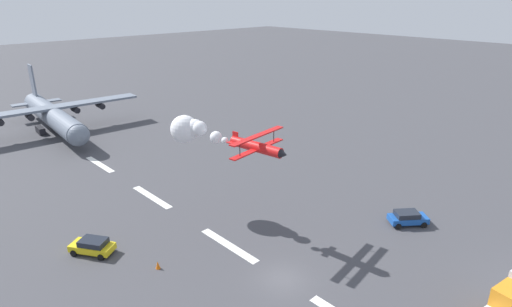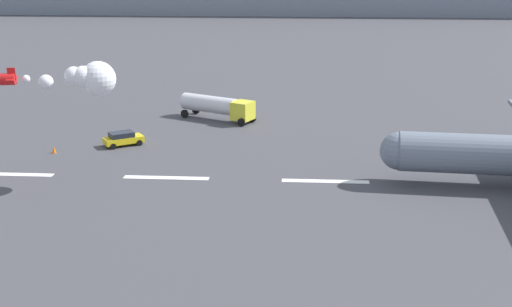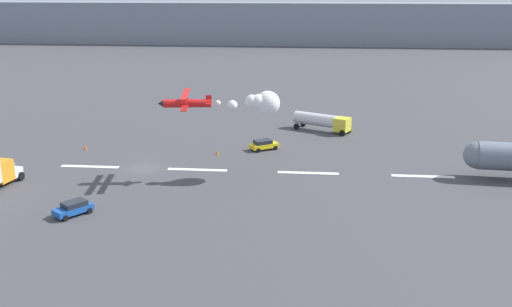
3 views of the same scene
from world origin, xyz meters
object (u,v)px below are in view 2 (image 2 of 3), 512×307
traffic_cone_far (54,149)px  airport_staff_sedan (123,138)px  stunt_biplane_red (73,78)px  fuel_tanker_truck (218,106)px

traffic_cone_far → airport_staff_sedan: bearing=26.5°
airport_staff_sedan → traffic_cone_far: 7.26m
airport_staff_sedan → traffic_cone_far: airport_staff_sedan is taller
airport_staff_sedan → traffic_cone_far: bearing=-153.5°
stunt_biplane_red → airport_staff_sedan: 15.53m
stunt_biplane_red → fuel_tanker_truck: (9.50, 24.86, -7.95)m
stunt_biplane_red → traffic_cone_far: stunt_biplane_red is taller
stunt_biplane_red → fuel_tanker_truck: stunt_biplane_red is taller
stunt_biplane_red → airport_staff_sedan: stunt_biplane_red is taller
fuel_tanker_truck → traffic_cone_far: size_ratio=13.02×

